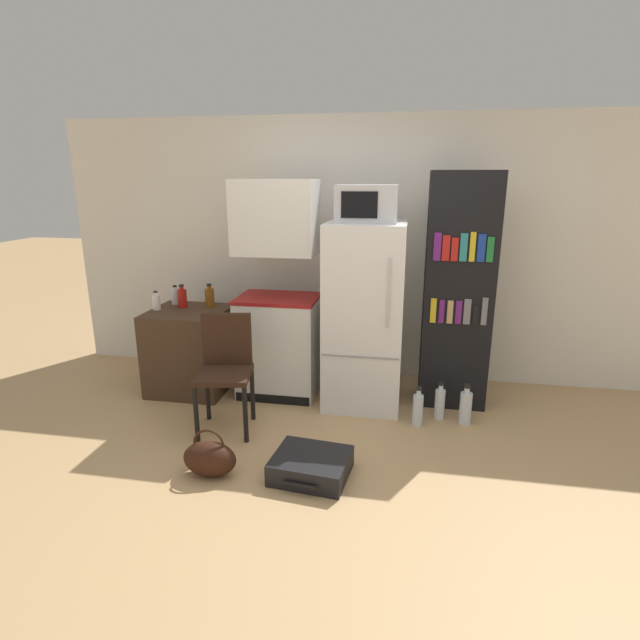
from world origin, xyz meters
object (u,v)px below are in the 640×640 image
(bookshelf, at_px, (458,293))
(bottle_clear_short, at_px, (175,296))
(bottle_ketchup_red, at_px, (182,298))
(water_bottle_middle, at_px, (418,409))
(refrigerator, at_px, (364,316))
(bottle_amber_beer, at_px, (210,297))
(kitchen_hutch, at_px, (278,300))
(microwave, at_px, (367,204))
(suitcase_large_flat, at_px, (311,466))
(chair, at_px, (226,362))
(side_table, at_px, (191,350))
(bottle_milk_white, at_px, (156,302))
(water_bottle_back, at_px, (440,403))
(handbag, at_px, (210,458))
(water_bottle_front, at_px, (466,407))

(bookshelf, xyz_separation_m, bottle_clear_short, (-2.56, 0.05, -0.15))
(bottle_ketchup_red, xyz_separation_m, water_bottle_middle, (2.16, -0.46, -0.71))
(refrigerator, height_order, bottle_amber_beer, refrigerator)
(kitchen_hutch, distance_m, bottle_ketchup_red, 0.91)
(bottle_ketchup_red, bearing_deg, microwave, -3.18)
(microwave, bearing_deg, water_bottle_middle, -37.29)
(bookshelf, relative_size, suitcase_large_flat, 3.70)
(bottle_clear_short, height_order, water_bottle_middle, bottle_clear_short)
(kitchen_hutch, distance_m, chair, 0.81)
(refrigerator, bearing_deg, suitcase_large_flat, -100.39)
(refrigerator, bearing_deg, bottle_amber_beer, 173.19)
(side_table, height_order, bottle_amber_beer, bottle_amber_beer)
(bottle_ketchup_red, bearing_deg, kitchen_hutch, -1.74)
(bottle_ketchup_red, bearing_deg, bottle_milk_white, -148.26)
(water_bottle_middle, distance_m, water_bottle_back, 0.23)
(handbag, bearing_deg, bottle_amber_beer, 110.76)
(bookshelf, relative_size, water_bottle_front, 5.82)
(refrigerator, xyz_separation_m, handbag, (-0.88, -1.32, -0.66))
(refrigerator, height_order, bottle_ketchup_red, refrigerator)
(refrigerator, bearing_deg, kitchen_hutch, 175.23)
(suitcase_large_flat, bearing_deg, kitchen_hutch, 119.35)
(side_table, height_order, water_bottle_front, side_table)
(microwave, xyz_separation_m, chair, (-1.01, -0.63, -1.17))
(suitcase_large_flat, xyz_separation_m, water_bottle_back, (0.87, 1.00, 0.06))
(bottle_ketchup_red, relative_size, water_bottle_middle, 0.66)
(bottle_clear_short, bearing_deg, water_bottle_back, -9.47)
(water_bottle_front, bearing_deg, water_bottle_back, 162.73)
(microwave, height_order, bottle_clear_short, microwave)
(kitchen_hutch, relative_size, water_bottle_back, 5.97)
(bookshelf, bearing_deg, bottle_clear_short, 178.81)
(kitchen_hutch, bearing_deg, water_bottle_back, -11.05)
(water_bottle_middle, bearing_deg, side_table, 170.10)
(kitchen_hutch, bearing_deg, bottle_amber_beer, 170.88)
(chair, bearing_deg, handbag, -89.13)
(bottle_clear_short, relative_size, water_bottle_front, 0.53)
(handbag, distance_m, water_bottle_back, 1.89)
(bookshelf, height_order, bottle_ketchup_red, bookshelf)
(microwave, relative_size, bottle_ketchup_red, 2.24)
(suitcase_large_flat, distance_m, water_bottle_back, 1.33)
(side_table, distance_m, chair, 0.87)
(side_table, bearing_deg, refrigerator, 0.10)
(bottle_milk_white, relative_size, bottle_clear_short, 0.96)
(kitchen_hutch, bearing_deg, suitcase_large_flat, -66.77)
(water_bottle_middle, bearing_deg, microwave, 142.71)
(water_bottle_middle, bearing_deg, chair, -169.70)
(kitchen_hutch, relative_size, microwave, 3.95)
(bookshelf, xyz_separation_m, water_bottle_back, (-0.11, -0.36, -0.85))
(bottle_ketchup_red, xyz_separation_m, water_bottle_front, (2.53, -0.37, -0.70))
(bottle_amber_beer, xyz_separation_m, bottle_ketchup_red, (-0.23, -0.08, 0.00))
(kitchen_hutch, distance_m, bookshelf, 1.54)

